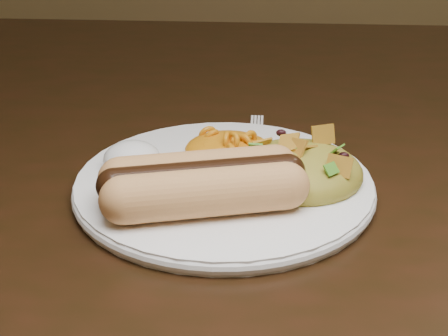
{
  "coord_description": "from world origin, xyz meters",
  "views": [
    {
      "loc": [
        -0.09,
        -0.65,
        1.03
      ],
      "look_at": [
        -0.12,
        -0.14,
        0.77
      ],
      "focal_mm": 55.0,
      "sensor_mm": 36.0,
      "label": 1
    }
  ],
  "objects": [
    {
      "name": "fork",
      "position": [
        -0.09,
        -0.05,
        0.75
      ],
      "size": [
        0.04,
        0.16,
        0.0
      ],
      "primitive_type": "cube",
      "rotation": [
        0.0,
        0.0,
        -0.12
      ],
      "color": "white",
      "rests_on": "table"
    },
    {
      "name": "sour_cream",
      "position": [
        -0.2,
        -0.12,
        0.78
      ],
      "size": [
        0.06,
        0.06,
        0.03
      ],
      "primitive_type": "ellipsoid",
      "rotation": [
        0.0,
        0.0,
        -0.17
      ],
      "color": "white",
      "rests_on": "plate"
    },
    {
      "name": "plate",
      "position": [
        -0.12,
        -0.14,
        0.76
      ],
      "size": [
        0.3,
        0.3,
        0.01
      ],
      "primitive_type": "cylinder",
      "rotation": [
        0.0,
        0.0,
        0.22
      ],
      "color": "white",
      "rests_on": "table"
    },
    {
      "name": "table",
      "position": [
        0.0,
        0.0,
        0.66
      ],
      "size": [
        1.6,
        0.9,
        0.75
      ],
      "color": "black",
      "rests_on": "floor"
    },
    {
      "name": "hotdog",
      "position": [
        -0.13,
        -0.18,
        0.78
      ],
      "size": [
        0.14,
        0.1,
        0.04
      ],
      "rotation": [
        0.0,
        0.0,
        0.25
      ],
      "color": "#DF9F58",
      "rests_on": "plate"
    },
    {
      "name": "taco_salad",
      "position": [
        -0.06,
        -0.13,
        0.78
      ],
      "size": [
        0.11,
        0.1,
        0.05
      ],
      "rotation": [
        0.0,
        0.0,
        -0.37
      ],
      "color": "#AD6921",
      "rests_on": "plate"
    },
    {
      "name": "mac_and_cheese",
      "position": [
        -0.12,
        -0.09,
        0.78
      ],
      "size": [
        0.09,
        0.08,
        0.03
      ],
      "primitive_type": "ellipsoid",
      "rotation": [
        0.0,
        0.0,
        -0.08
      ],
      "color": "yellow",
      "rests_on": "plate"
    }
  ]
}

